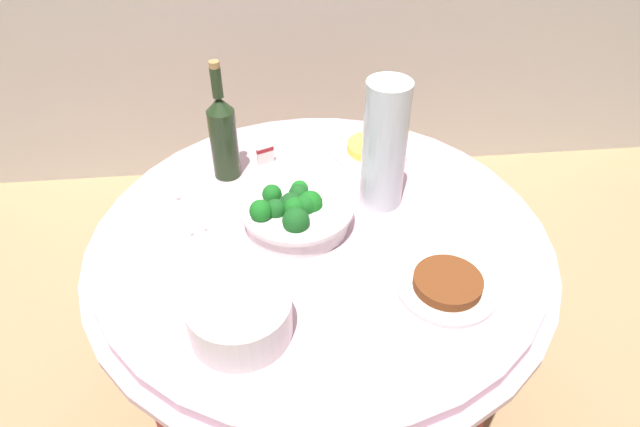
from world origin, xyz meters
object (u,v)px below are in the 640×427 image
object	(u,v)px
food_plate_stir_fry	(447,285)
label_placard_front	(265,154)
wine_bottle	(223,135)
decorative_fruit_vase	(384,149)
plate_stack	(240,316)
food_plate_fried_egg	(370,150)
serving_tongs	(187,212)
broccoli_bowl	(296,212)

from	to	relation	value
food_plate_stir_fry	label_placard_front	bearing A→B (deg)	125.71
wine_bottle	label_placard_front	xyz separation A→B (m)	(0.11, 0.04, -0.10)
wine_bottle	decorative_fruit_vase	world-z (taller)	decorative_fruit_vase
plate_stack	label_placard_front	xyz separation A→B (m)	(0.06, 0.60, -0.01)
wine_bottle	food_plate_fried_egg	distance (m)	0.44
plate_stack	wine_bottle	xyz separation A→B (m)	(-0.04, 0.56, 0.08)
serving_tongs	food_plate_stir_fry	bearing A→B (deg)	-28.72
plate_stack	serving_tongs	distance (m)	0.42
food_plate_stir_fry	food_plate_fried_egg	bearing A→B (deg)	97.85
decorative_fruit_vase	label_placard_front	xyz separation A→B (m)	(-0.30, 0.20, -0.13)
wine_bottle	label_placard_front	size ratio (longest dim) A/B	6.11
decorative_fruit_vase	food_plate_fried_egg	size ratio (longest dim) A/B	1.55
plate_stack	serving_tongs	size ratio (longest dim) A/B	1.28
food_plate_stir_fry	food_plate_fried_egg	size ratio (longest dim) A/B	1.00
decorative_fruit_vase	label_placard_front	world-z (taller)	decorative_fruit_vase
broccoli_bowl	food_plate_fried_egg	xyz separation A→B (m)	(0.24, 0.30, -0.03)
serving_tongs	food_plate_fried_egg	size ratio (longest dim) A/B	0.75
serving_tongs	food_plate_stir_fry	xyz separation A→B (m)	(0.59, -0.32, 0.01)
broccoli_bowl	plate_stack	size ratio (longest dim) A/B	1.33
decorative_fruit_vase	food_plate_stir_fry	world-z (taller)	decorative_fruit_vase
wine_bottle	decorative_fruit_vase	xyz separation A→B (m)	(0.40, -0.16, 0.03)
wine_bottle	serving_tongs	bearing A→B (deg)	-120.79
wine_bottle	decorative_fruit_vase	size ratio (longest dim) A/B	0.99
wine_bottle	serving_tongs	distance (m)	0.23
broccoli_bowl	decorative_fruit_vase	xyz separation A→B (m)	(0.23, 0.08, 0.12)
decorative_fruit_vase	food_plate_stir_fry	distance (m)	0.37
food_plate_fried_egg	decorative_fruit_vase	bearing A→B (deg)	-92.98
plate_stack	wine_bottle	distance (m)	0.57
broccoli_bowl	wine_bottle	world-z (taller)	wine_bottle
plate_stack	broccoli_bowl	bearing A→B (deg)	67.45
wine_bottle	food_plate_fried_egg	size ratio (longest dim) A/B	1.53
food_plate_stir_fry	serving_tongs	bearing A→B (deg)	151.28
decorative_fruit_vase	label_placard_front	bearing A→B (deg)	145.55
food_plate_stir_fry	food_plate_fried_egg	xyz separation A→B (m)	(-0.08, 0.55, -0.00)
broccoli_bowl	wine_bottle	distance (m)	0.31
food_plate_stir_fry	label_placard_front	distance (m)	0.66
wine_bottle	food_plate_stir_fry	world-z (taller)	wine_bottle
food_plate_stir_fry	label_placard_front	size ratio (longest dim) A/B	4.00
food_plate_stir_fry	decorative_fruit_vase	bearing A→B (deg)	104.87
broccoli_bowl	food_plate_stir_fry	world-z (taller)	broccoli_bowl
food_plate_stir_fry	broccoli_bowl	bearing A→B (deg)	141.57
food_plate_fried_egg	label_placard_front	bearing A→B (deg)	-176.45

